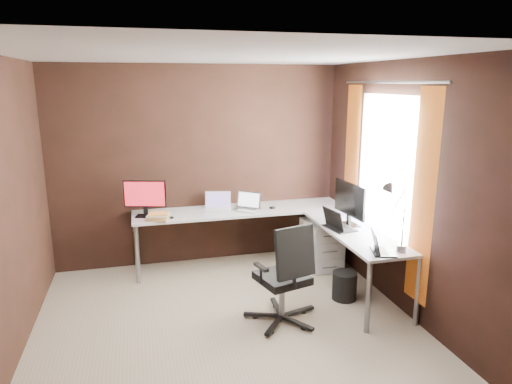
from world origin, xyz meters
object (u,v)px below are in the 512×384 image
(book_stack, at_px, (158,217))
(laptop_white, at_px, (218,206))
(monitor_right, at_px, (350,201))
(office_chair, at_px, (284,293))
(desk_lamp, at_px, (394,208))
(monitor_left, at_px, (145,196))
(laptop_silver, at_px, (247,206))
(laptop_black_small, at_px, (381,248))
(drawer_pedestal, at_px, (321,244))
(wastebasket, at_px, (344,286))
(laptop_black_big, at_px, (337,225))

(book_stack, bearing_deg, laptop_white, 19.67)
(monitor_right, bearing_deg, office_chair, 116.48)
(monitor_right, height_order, desk_lamp, desk_lamp)
(monitor_left, xyz_separation_m, desk_lamp, (2.22, -1.74, 0.16))
(monitor_right, distance_m, book_stack, 2.18)
(laptop_silver, xyz_separation_m, book_stack, (-1.09, -0.17, -0.01))
(laptop_black_small, relative_size, desk_lamp, 0.53)
(laptop_white, relative_size, laptop_black_small, 1.07)
(drawer_pedestal, relative_size, wastebasket, 1.98)
(monitor_right, xyz_separation_m, wastebasket, (-0.16, -0.29, -0.85))
(wastebasket, bearing_deg, desk_lamp, -67.93)
(laptop_white, height_order, wastebasket, laptop_white)
(drawer_pedestal, bearing_deg, monitor_right, -83.81)
(laptop_black_big, xyz_separation_m, book_stack, (-1.86, 0.83, -0.01))
(laptop_silver, height_order, desk_lamp, desk_lamp)
(laptop_black_big, bearing_deg, monitor_left, 53.03)
(book_stack, distance_m, office_chair, 1.78)
(drawer_pedestal, bearing_deg, monitor_left, 170.89)
(monitor_left, xyz_separation_m, laptop_white, (0.88, 0.08, -0.20))
(laptop_white, relative_size, laptop_black_big, 0.97)
(laptop_black_small, bearing_deg, wastebasket, 27.21)
(monitor_right, xyz_separation_m, desk_lamp, (0.05, -0.81, 0.13))
(laptop_white, bearing_deg, drawer_pedestal, -4.11)
(drawer_pedestal, relative_size, desk_lamp, 0.92)
(laptop_silver, height_order, wastebasket, laptop_silver)
(laptop_black_big, relative_size, book_stack, 1.22)
(office_chair, bearing_deg, wastebasket, 5.68)
(laptop_black_small, xyz_separation_m, book_stack, (-1.96, 1.58, -0.01))
(drawer_pedestal, relative_size, laptop_silver, 1.53)
(laptop_silver, distance_m, laptop_black_big, 1.26)
(laptop_white, bearing_deg, monitor_left, -160.63)
(drawer_pedestal, bearing_deg, laptop_black_big, -99.77)
(desk_lamp, bearing_deg, monitor_left, 132.14)
(laptop_black_big, height_order, desk_lamp, desk_lamp)
(monitor_right, xyz_separation_m, book_stack, (-2.04, 0.74, -0.24))
(monitor_left, height_order, laptop_black_small, monitor_left)
(laptop_black_small, xyz_separation_m, office_chair, (-0.86, 0.25, -0.48))
(office_chair, bearing_deg, desk_lamp, -27.56)
(book_stack, bearing_deg, office_chair, -50.35)
(drawer_pedestal, bearing_deg, desk_lamp, -85.43)
(book_stack, bearing_deg, wastebasket, -28.78)
(monitor_left, distance_m, office_chair, 2.07)
(monitor_right, height_order, laptop_black_big, monitor_right)
(laptop_white, distance_m, office_chair, 1.70)
(monitor_left, bearing_deg, monitor_right, -7.12)
(monitor_left, relative_size, laptop_black_small, 1.42)
(monitor_left, relative_size, wastebasket, 1.61)
(laptop_white, bearing_deg, desk_lamp, -38.92)
(drawer_pedestal, relative_size, laptop_black_big, 1.57)
(laptop_silver, relative_size, desk_lamp, 0.60)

